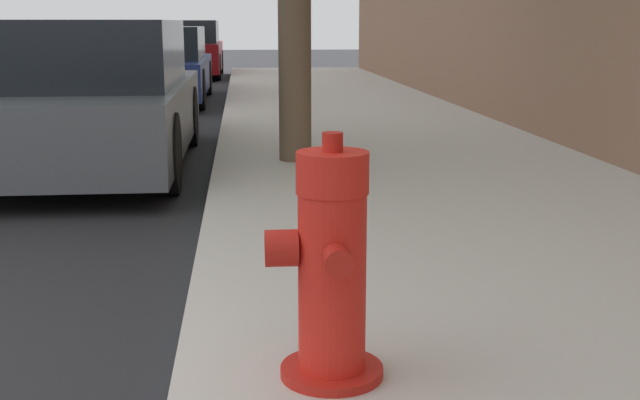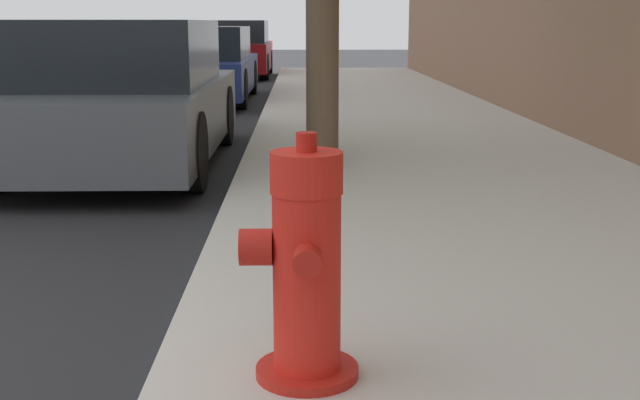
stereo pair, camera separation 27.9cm
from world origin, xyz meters
The scene contains 4 objects.
fire_hydrant centered at (2.46, 0.23, 0.55)m, with size 0.41×0.42×0.87m.
parked_car_near centered at (0.71, 5.42, 0.68)m, with size 1.87×4.32×1.40m.
parked_car_mid centered at (0.69, 12.05, 0.64)m, with size 1.75×4.59×1.31m.
parked_car_far centered at (0.75, 18.73, 0.69)m, with size 1.81×4.22×1.44m.
Camera 2 is at (2.45, -2.42, 1.38)m, focal length 45.00 mm.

